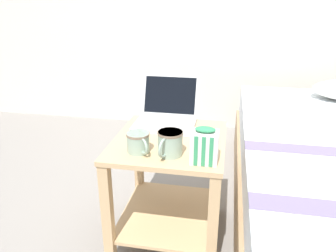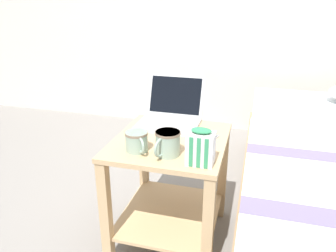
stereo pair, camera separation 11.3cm
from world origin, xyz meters
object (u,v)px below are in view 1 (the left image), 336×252
(mug_front_right, at_px, (138,141))
(snack_bag, at_px, (205,146))
(laptop, at_px, (167,114))
(mug_front_left, at_px, (170,142))
(cell_phone, at_px, (205,139))

(mug_front_right, height_order, snack_bag, snack_bag)
(laptop, height_order, mug_front_right, laptop)
(laptop, height_order, mug_front_left, laptop)
(laptop, relative_size, mug_front_left, 2.10)
(laptop, distance_m, cell_phone, 0.28)
(mug_front_right, relative_size, cell_phone, 0.73)
(mug_front_right, bearing_deg, snack_bag, -7.92)
(mug_front_right, bearing_deg, cell_phone, 33.57)
(mug_front_left, distance_m, mug_front_right, 0.13)
(laptop, relative_size, mug_front_right, 2.60)
(mug_front_right, bearing_deg, mug_front_left, -1.33)
(laptop, distance_m, snack_bag, 0.46)
(cell_phone, bearing_deg, mug_front_right, -146.43)
(laptop, xyz_separation_m, snack_bag, (0.23, -0.40, 0.02))
(mug_front_left, xyz_separation_m, snack_bag, (0.14, -0.04, 0.01))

